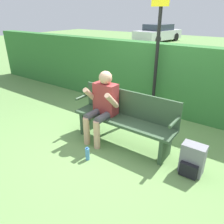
% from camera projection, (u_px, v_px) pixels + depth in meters
% --- Properties ---
extents(ground_plane, '(40.00, 40.00, 0.00)m').
position_uv_depth(ground_plane, '(122.00, 143.00, 3.90)').
color(ground_plane, '#668E4C').
extents(hedge_back, '(12.00, 0.35, 1.53)m').
position_uv_depth(hedge_back, '(165.00, 79.00, 4.86)').
color(hedge_back, '#337033').
rests_on(hedge_back, ground).
extents(park_bench, '(1.83, 0.43, 0.93)m').
position_uv_depth(park_bench, '(125.00, 117.00, 3.75)').
color(park_bench, '#334C33').
rests_on(park_bench, ground).
extents(person_seated, '(0.55, 0.58, 1.24)m').
position_uv_depth(person_seated, '(103.00, 103.00, 3.78)').
color(person_seated, '#993333').
rests_on(person_seated, ground).
extents(backpack, '(0.32, 0.27, 0.46)m').
position_uv_depth(backpack, '(192.00, 160.00, 3.10)').
color(backpack, slate).
rests_on(backpack, ground).
extents(water_bottle, '(0.07, 0.07, 0.22)m').
position_uv_depth(water_bottle, '(87.00, 154.00, 3.43)').
color(water_bottle, '#4C8CCC').
rests_on(water_bottle, ground).
extents(signpost, '(0.35, 0.09, 2.59)m').
position_uv_depth(signpost, '(157.00, 47.00, 4.38)').
color(signpost, black).
rests_on(signpost, ground).
extents(parked_car, '(2.44, 4.31, 1.27)m').
position_uv_depth(parked_car, '(158.00, 33.00, 16.82)').
color(parked_car, silver).
rests_on(parked_car, ground).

